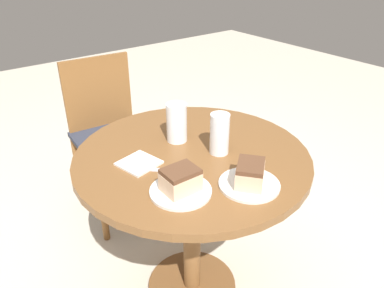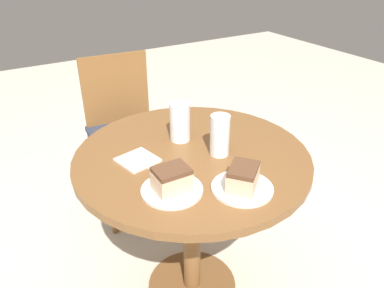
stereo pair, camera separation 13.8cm
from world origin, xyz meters
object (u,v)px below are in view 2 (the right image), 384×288
(plate_near, at_px, (172,190))
(glass_lemonade, at_px, (220,138))
(cake_slice_far, at_px, (243,177))
(glass_water, at_px, (180,124))
(plate_far, at_px, (242,188))
(cake_slice_near, at_px, (172,179))
(chair, at_px, (126,131))

(plate_near, height_order, glass_lemonade, glass_lemonade)
(cake_slice_far, bearing_deg, glass_water, 90.13)
(plate_near, xyz_separation_m, glass_lemonade, (0.26, 0.12, 0.06))
(plate_far, bearing_deg, plate_near, 151.41)
(plate_far, height_order, glass_water, glass_water)
(plate_near, xyz_separation_m, cake_slice_near, (0.00, 0.00, 0.04))
(plate_near, bearing_deg, glass_water, 56.02)
(cake_slice_far, height_order, glass_lemonade, glass_lemonade)
(plate_near, relative_size, cake_slice_near, 1.77)
(cake_slice_near, bearing_deg, cake_slice_far, -28.59)
(chair, bearing_deg, glass_water, -86.26)
(plate_far, bearing_deg, chair, 89.14)
(cake_slice_far, bearing_deg, glass_lemonade, 73.46)
(cake_slice_far, distance_m, glass_water, 0.40)
(glass_water, bearing_deg, cake_slice_near, -123.98)
(chair, distance_m, plate_far, 1.09)
(chair, distance_m, cake_slice_near, 1.02)
(cake_slice_far, distance_m, glass_lemonade, 0.24)
(cake_slice_near, height_order, glass_lemonade, glass_lemonade)
(chair, height_order, plate_near, chair)
(plate_near, bearing_deg, cake_slice_far, -28.59)
(cake_slice_far, relative_size, glass_lemonade, 0.91)
(glass_water, bearing_deg, plate_near, -123.98)
(plate_far, height_order, glass_lemonade, glass_lemonade)
(cake_slice_far, xyz_separation_m, glass_lemonade, (0.07, 0.22, 0.02))
(glass_lemonade, bearing_deg, chair, 93.48)
(plate_far, height_order, cake_slice_far, cake_slice_far)
(cake_slice_far, bearing_deg, cake_slice_near, 151.41)
(chair, xyz_separation_m, plate_near, (-0.21, -0.95, 0.25))
(chair, height_order, glass_lemonade, glass_lemonade)
(chair, xyz_separation_m, cake_slice_far, (-0.02, -1.06, 0.30))
(plate_near, relative_size, plate_far, 0.99)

